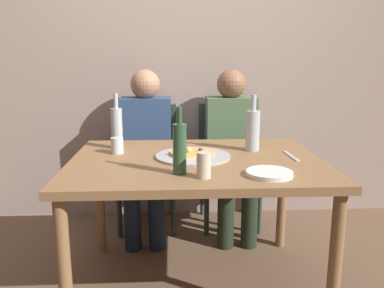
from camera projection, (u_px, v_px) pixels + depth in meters
ground_plane at (196, 283)px, 2.23m from camera, size 8.00×8.00×0.00m
back_wall at (187, 51)px, 3.02m from camera, size 6.00×0.10×2.60m
dining_table at (196, 173)px, 2.09m from camera, size 1.32×0.98×0.73m
pizza_tray at (193, 156)px, 2.11m from camera, size 0.40×0.40×0.01m
pizza_slice_last at (192, 153)px, 2.11m from camera, size 0.26×0.22×0.05m
wine_bottle at (117, 127)px, 2.29m from camera, size 0.06×0.06×0.32m
beer_bottle at (253, 129)px, 2.24m from camera, size 0.08×0.08×0.32m
water_bottle at (180, 148)px, 1.79m from camera, size 0.06×0.06×0.31m
tumbler_near at (204, 165)px, 1.74m from camera, size 0.06×0.06×0.12m
tumbler_far at (117, 146)px, 2.18m from camera, size 0.07×0.07×0.09m
plate_stack at (269, 173)px, 1.78m from camera, size 0.21×0.21×0.02m
table_knife at (291, 156)px, 2.12m from camera, size 0.03×0.22×0.01m
chair_left at (148, 157)px, 2.97m from camera, size 0.44×0.44×0.90m
chair_right at (229, 156)px, 3.00m from camera, size 0.44×0.44×0.90m
guest_in_sweater at (146, 145)px, 2.80m from camera, size 0.36×0.56×1.17m
guest_in_beanie at (232, 144)px, 2.83m from camera, size 0.36×0.56×1.17m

